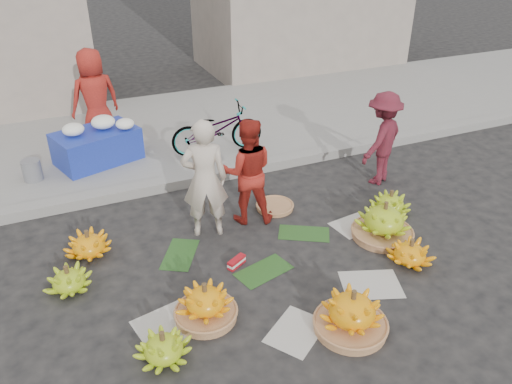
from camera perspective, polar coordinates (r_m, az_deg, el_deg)
name	(u,v)px	position (r m, az deg, el deg)	size (l,w,h in m)	color
ground	(264,259)	(6.03, 0.97, -7.71)	(80.00, 80.00, 0.00)	black
curb	(206,176)	(7.74, -5.79, 1.78)	(40.00, 0.25, 0.15)	gray
sidewalk	(170,130)	(9.59, -9.80, 6.99)	(40.00, 4.00, 0.12)	gray
newspaper_scatter	(295,301)	(5.48, 4.51, -12.28)	(3.20, 1.80, 0.00)	beige
banana_leaves	(250,252)	(6.14, -0.67, -6.88)	(2.00, 1.00, 0.00)	#1C4617
banana_bunch_0	(205,304)	(5.18, -5.80, -12.57)	(0.63, 0.63, 0.44)	#9F6942
banana_bunch_1	(163,347)	(4.87, -10.54, -17.06)	(0.61, 0.61, 0.32)	#80AB18
banana_bunch_2	(352,313)	(5.10, 10.88, -13.40)	(0.72, 0.72, 0.49)	#9F6942
banana_bunch_3	(410,253)	(6.17, 17.20, -6.65)	(0.53, 0.53, 0.33)	#FFA50C
banana_bunch_4	(384,222)	(6.50, 14.39, -3.31)	(0.81, 0.81, 0.51)	#9F6942
banana_bunch_5	(390,202)	(7.12, 15.10, -1.16)	(0.60, 0.60, 0.33)	#80AB18
banana_bunch_6	(69,280)	(5.88, -20.63, -9.37)	(0.63, 0.63, 0.32)	#80AB18
banana_bunch_7	(89,244)	(6.35, -18.58, -5.68)	(0.57, 0.57, 0.34)	#FFA50C
basket_spare	(275,207)	(7.00, 2.17, -1.68)	(0.51, 0.51, 0.06)	#9F6942
incense_stack	(237,262)	(5.90, -2.23, -7.99)	(0.25, 0.08, 0.10)	#AE121C
vendor_cream	(205,179)	(6.14, -5.89, 1.46)	(0.57, 0.37, 1.56)	beige
vendor_red	(247,172)	(6.43, -0.99, 2.36)	(0.70, 0.54, 1.43)	#B2281B
man_striped	(382,139)	(7.66, 14.20, 5.93)	(0.92, 0.53, 1.42)	maroon
flower_table	(97,144)	(8.36, -17.69, 5.25)	(1.42, 1.12, 0.72)	#182A9E
grey_bucket	(32,170)	(8.16, -24.22, 2.28)	(0.28, 0.28, 0.31)	slate
flower_vendor	(95,98)	(8.84, -17.91, 10.16)	(0.80, 0.52, 1.64)	#B2281B
bicycle	(217,129)	(8.30, -4.48, 7.20)	(1.53, 0.53, 0.81)	gray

